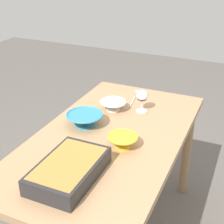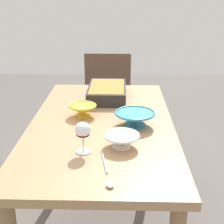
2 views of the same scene
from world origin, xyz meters
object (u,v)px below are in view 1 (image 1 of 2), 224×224
Objects in this scene: wine_glass at (142,97)px; serving_bowl at (123,141)px; casserole_dish at (69,169)px; dining_table at (110,151)px; serving_spoon at (135,95)px; small_bowl at (113,105)px; mixing_bowl at (85,119)px.

wine_glass is 0.91× the size of serving_bowl.
casserole_dish reaches higher than serving_bowl.
dining_table is 0.44m from casserole_dish.
serving_bowl reaches higher than serving_spoon.
dining_table is 5.03× the size of serving_spoon.
dining_table is 0.35m from small_bowl.
small_bowl is 0.44m from serving_bowl.
wine_glass is 0.39m from mixing_bowl.
wine_glass is at bearing -9.70° from dining_table.
dining_table is 9.03× the size of serving_bowl.
small_bowl is (-0.06, 0.17, -0.06)m from wine_glass.
dining_table is 0.41m from wine_glass.
serving_spoon is (0.26, -0.05, -0.03)m from small_bowl.
serving_bowl is at bearing -20.72° from casserole_dish.
wine_glass is (0.35, -0.06, 0.20)m from dining_table.
serving_bowl is (-0.38, -0.22, 0.00)m from small_bowl.
small_bowl reaches higher than serving_spoon.
mixing_bowl is (0.45, 0.16, -0.00)m from casserole_dish.
mixing_bowl is at bearing 164.82° from small_bowl.
wine_glass reaches higher than serving_spoon.
wine_glass is 0.19m from small_bowl.
mixing_bowl is at bearing 66.42° from serving_bowl.
casserole_dish is 0.48m from mixing_bowl.
serving_spoon is at bearing 29.55° from wine_glass.
mixing_bowl reaches higher than serving_bowl.
serving_bowl is at bearing -113.58° from mixing_bowl.
casserole_dish reaches higher than dining_table.
wine_glass reaches higher than mixing_bowl.
mixing_bowl reaches higher than dining_table.
wine_glass is at bearing -150.45° from serving_spoon.
dining_table is at bearing -159.83° from small_bowl.
serving_bowl is 0.56× the size of serving_spoon.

